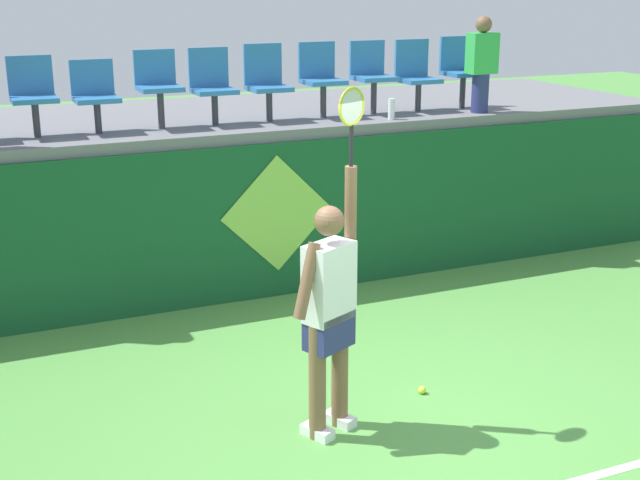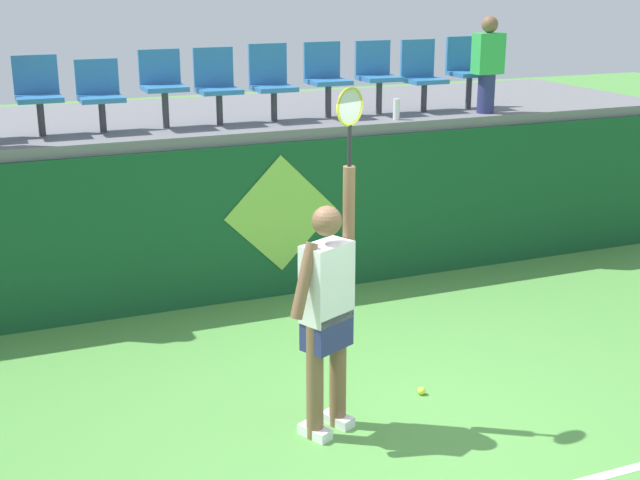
% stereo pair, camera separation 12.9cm
% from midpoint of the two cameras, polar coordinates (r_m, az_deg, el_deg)
% --- Properties ---
extents(ground_plane, '(40.00, 40.00, 0.00)m').
position_cam_midpoint_polar(ground_plane, '(6.81, 5.84, -12.63)').
color(ground_plane, '#519342').
extents(court_back_wall, '(10.95, 0.20, 1.69)m').
position_cam_midpoint_polar(court_back_wall, '(9.33, -4.12, 1.30)').
color(court_back_wall, '#144C28').
rests_on(court_back_wall, ground_plane).
extents(spectator_platform, '(10.95, 2.96, 0.12)m').
position_cam_midpoint_polar(spectator_platform, '(10.46, -6.90, 8.01)').
color(spectator_platform, slate).
rests_on(spectator_platform, court_back_wall).
extents(tennis_player, '(0.70, 0.40, 2.61)m').
position_cam_midpoint_polar(tennis_player, '(6.41, 0.05, -4.46)').
color(tennis_player, white).
rests_on(tennis_player, ground_plane).
extents(tennis_ball, '(0.07, 0.07, 0.07)m').
position_cam_midpoint_polar(tennis_ball, '(7.41, 6.22, -9.77)').
color(tennis_ball, '#D1E533').
rests_on(tennis_ball, ground_plane).
extents(water_bottle, '(0.07, 0.07, 0.23)m').
position_cam_midpoint_polar(water_bottle, '(9.87, 4.34, 8.58)').
color(water_bottle, white).
rests_on(water_bottle, spectator_platform).
extents(stadium_chair_1, '(0.44, 0.42, 0.79)m').
position_cam_midpoint_polar(stadium_chair_1, '(9.21, -18.74, 9.20)').
color(stadium_chair_1, '#38383D').
rests_on(stadium_chair_1, spectator_platform).
extents(stadium_chair_2, '(0.44, 0.42, 0.73)m').
position_cam_midpoint_polar(stadium_chair_2, '(9.29, -14.97, 9.33)').
color(stadium_chair_2, '#38383D').
rests_on(stadium_chair_2, spectator_platform).
extents(stadium_chair_3, '(0.44, 0.42, 0.81)m').
position_cam_midpoint_polar(stadium_chair_3, '(9.40, -10.99, 10.09)').
color(stadium_chair_3, '#38383D').
rests_on(stadium_chair_3, spectator_platform).
extents(stadium_chair_4, '(0.44, 0.42, 0.81)m').
position_cam_midpoint_polar(stadium_chair_4, '(9.56, -7.50, 10.19)').
color(stadium_chair_4, '#38383D').
rests_on(stadium_chair_4, spectator_platform).
extents(stadium_chair_5, '(0.44, 0.42, 0.84)m').
position_cam_midpoint_polar(stadium_chair_5, '(9.75, -3.93, 10.46)').
color(stadium_chair_5, '#38383D').
rests_on(stadium_chair_5, spectator_platform).
extents(stadium_chair_6, '(0.44, 0.42, 0.84)m').
position_cam_midpoint_polar(stadium_chair_6, '(9.98, -0.33, 10.78)').
color(stadium_chair_6, '#38383D').
rests_on(stadium_chair_6, spectator_platform).
extents(stadium_chair_7, '(0.44, 0.42, 0.83)m').
position_cam_midpoint_polar(stadium_chair_7, '(10.25, 3.02, 10.95)').
color(stadium_chair_7, '#38383D').
rests_on(stadium_chair_7, spectator_platform).
extents(stadium_chair_8, '(0.44, 0.42, 0.83)m').
position_cam_midpoint_polar(stadium_chair_8, '(10.54, 5.95, 10.89)').
color(stadium_chair_8, '#38383D').
rests_on(stadium_chair_8, spectator_platform).
extents(stadium_chair_9, '(0.44, 0.42, 0.85)m').
position_cam_midpoint_polar(stadium_chair_9, '(10.85, 8.86, 11.14)').
color(stadium_chair_9, '#38383D').
rests_on(stadium_chair_9, spectator_platform).
extents(spectator_1, '(0.34, 0.20, 1.11)m').
position_cam_midpoint_polar(spectator_1, '(10.46, 10.23, 11.40)').
color(spectator_1, navy).
rests_on(spectator_1, spectator_platform).
extents(wall_signage_mount, '(1.27, 0.01, 1.56)m').
position_cam_midpoint_polar(wall_signage_mount, '(9.53, -3.12, -3.65)').
color(wall_signage_mount, '#144C28').
rests_on(wall_signage_mount, ground_plane).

